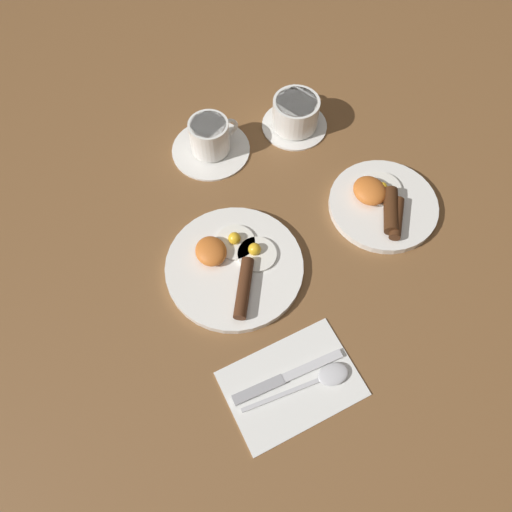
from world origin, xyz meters
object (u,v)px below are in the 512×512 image
object	(u,v)px
breakfast_plate_near	(234,265)
teacup_far	(295,115)
spoon	(323,378)
teacup_near	(210,140)
breakfast_plate_far	(382,203)
knife	(282,379)

from	to	relation	value
breakfast_plate_near	teacup_far	size ratio (longest dim) A/B	1.79
breakfast_plate_near	spoon	size ratio (longest dim) A/B	1.35
teacup_near	spoon	bearing A→B (deg)	-3.99
teacup_far	spoon	distance (m)	0.56
breakfast_plate_far	teacup_near	bearing A→B (deg)	-139.69
breakfast_plate_near	spoon	distance (m)	0.26
breakfast_plate_near	teacup_near	bearing A→B (deg)	164.15
breakfast_plate_far	knife	bearing A→B (deg)	-57.43
breakfast_plate_near	spoon	xyz separation A→B (m)	(0.25, 0.04, -0.00)
knife	teacup_far	bearing A→B (deg)	61.97
breakfast_plate_far	teacup_near	xyz separation A→B (m)	(-0.28, -0.24, 0.02)
spoon	teacup_near	bearing A→B (deg)	91.53
knife	spoon	xyz separation A→B (m)	(0.03, 0.06, 0.00)
teacup_near	breakfast_plate_far	bearing A→B (deg)	40.31
teacup_far	spoon	bearing A→B (deg)	-24.01
breakfast_plate_far	teacup_near	distance (m)	0.37
breakfast_plate_near	teacup_far	bearing A→B (deg)	133.65
breakfast_plate_far	knife	world-z (taller)	breakfast_plate_far
breakfast_plate_near	breakfast_plate_far	bearing A→B (deg)	88.45
teacup_far	spoon	xyz separation A→B (m)	(0.51, -0.23, -0.03)
teacup_near	teacup_far	bearing A→B (deg)	84.26
breakfast_plate_far	knife	distance (m)	0.40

